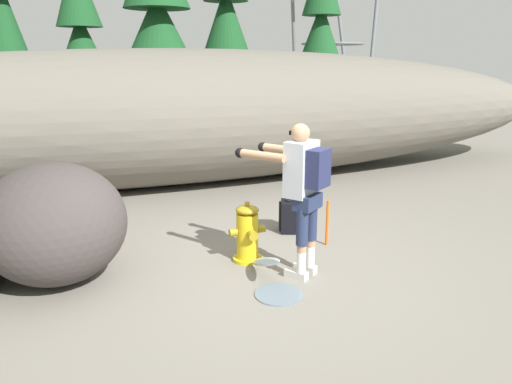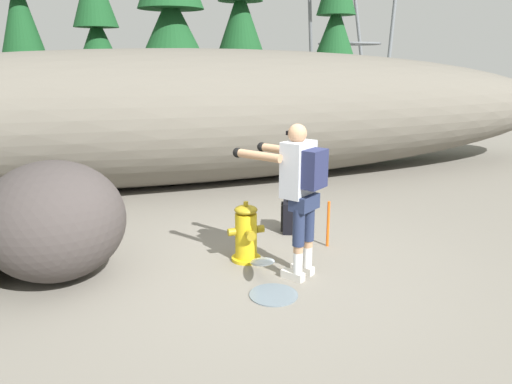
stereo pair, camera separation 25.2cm
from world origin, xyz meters
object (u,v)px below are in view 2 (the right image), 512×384
Objects in this scene: survey_stake at (328,224)px; boulder_small at (62,215)px; boulder_mid at (55,220)px; fire_hydrant at (246,234)px; spare_backpack at (291,217)px; utility_worker at (299,183)px.

boulder_small is at bearing 155.02° from survey_stake.
boulder_mid reaches higher than survey_stake.
boulder_mid is (-2.09, 0.25, 0.31)m from fire_hydrant.
spare_backpack is 3.13m from boulder_small.
boulder_mid is (-2.50, 0.83, -0.42)m from utility_worker.
spare_backpack is at bearing 40.29° from fire_hydrant.
spare_backpack is 0.64× the size of boulder_small.
utility_worker is 2.66m from boulder_mid.
boulder_small is at bearing 14.45° from utility_worker.
fire_hydrant is at bearing -6.71° from boulder_mid.
utility_worker is 2.82× the size of survey_stake.
fire_hydrant is 0.47× the size of boulder_mid.
boulder_small is (-3.00, 0.87, 0.06)m from spare_backpack.
boulder_mid is at bearing 173.29° from fire_hydrant.
fire_hydrant is 2.67m from boulder_small.
boulder_mid is at bearing -88.73° from boulder_small.
utility_worker reaches higher than boulder_mid.
boulder_small is at bearing 91.27° from boulder_mid.
utility_worker is at bearing -18.41° from boulder_mid.
utility_worker reaches higher than boulder_small.
survey_stake reaches higher than spare_backpack.
utility_worker is 1.08× the size of boulder_mid.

